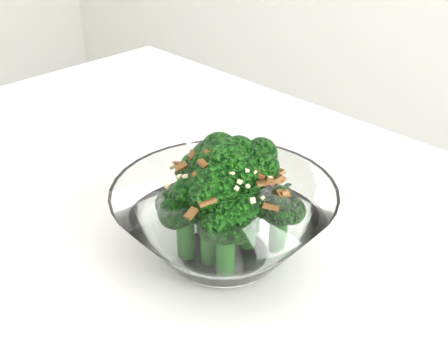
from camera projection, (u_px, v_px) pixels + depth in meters
The scene contains 1 object.
broccoli_dish at pixel (224, 216), 0.52m from camera, with size 0.19×0.19×0.12m.
Camera 1 is at (0.31, -0.17, 1.08)m, focal length 50.00 mm.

